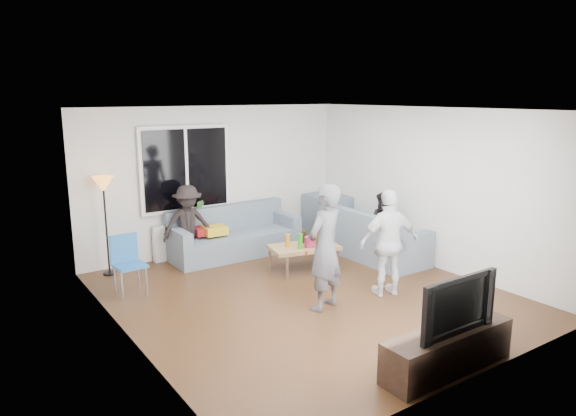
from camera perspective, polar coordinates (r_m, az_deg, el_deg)
floor at (r=7.64m, az=1.94°, el=-9.50°), size 5.00×5.50×0.04m
ceiling at (r=7.10m, az=2.10°, el=10.71°), size 5.00×5.50×0.04m
wall_back at (r=9.59m, az=-7.83°, el=3.08°), size 5.00×0.04×2.60m
wall_front at (r=5.35m, az=19.90°, el=-4.89°), size 5.00×0.04×2.60m
wall_left at (r=6.15m, az=-17.31°, el=-2.53°), size 0.04×5.50×2.60m
wall_right at (r=8.95m, az=15.15°, el=2.11°), size 0.04×5.50×2.60m
window_frame at (r=9.23m, az=-10.99°, el=4.18°), size 1.62×0.06×1.47m
window_glass at (r=9.20m, az=-10.89°, el=4.16°), size 1.50×0.02×1.35m
window_mullion at (r=9.19m, az=-10.86°, el=4.15°), size 0.05×0.03×1.35m
radiator at (r=9.45m, az=-10.59°, el=-3.31°), size 1.30×0.12×0.62m
potted_plant at (r=9.37m, az=-9.63°, el=-0.26°), size 0.25×0.22×0.38m
vase at (r=9.23m, az=-11.97°, el=-1.22°), size 0.17×0.17×0.16m
sofa_back_section at (r=9.38m, az=-5.77°, el=-2.54°), size 2.30×0.85×0.85m
sofa_right_section at (r=9.31m, az=9.18°, el=-2.75°), size 2.00×0.85×0.85m
sofa_corner at (r=10.56m, az=4.72°, el=-0.84°), size 0.85×0.85×0.85m
cushion_yellow at (r=9.16m, az=-7.91°, el=-2.40°), size 0.39×0.34×0.14m
cushion_red at (r=9.17m, az=-8.96°, el=-2.42°), size 0.38×0.33×0.13m
coffee_table at (r=8.64m, az=1.73°, el=-5.34°), size 1.20×0.82×0.40m
pitcher at (r=8.48m, az=2.34°, el=-3.67°), size 0.17×0.17×0.17m
side_chair at (r=7.80m, az=-16.67°, el=-6.03°), size 0.43×0.43×0.86m
floor_lamp at (r=8.71m, az=-18.99°, el=-1.90°), size 0.32×0.32×1.56m
player_left at (r=6.94m, az=3.99°, el=-4.26°), size 0.71×0.57×1.68m
player_right at (r=7.55m, az=10.83°, el=-3.71°), size 0.96×0.62×1.52m
spectator_right at (r=9.09m, az=10.30°, el=-2.06°), size 0.57×0.67×1.18m
spectator_back at (r=8.98m, az=-10.71°, el=-1.77°), size 0.92×0.62×1.33m
tv_console at (r=5.88m, az=16.82°, el=-14.44°), size 1.60×0.40×0.44m
television at (r=5.67m, az=17.15°, el=-9.71°), size 1.05×0.14×0.60m
bottle_c at (r=8.71m, az=1.69°, el=-3.13°), size 0.07×0.07×0.20m
bottle_d at (r=8.63m, az=3.12°, el=-3.24°), size 0.07×0.07×0.21m
bottle_b at (r=8.38m, az=1.32°, el=-3.59°), size 0.08×0.08×0.24m
bottle_e at (r=8.82m, az=3.28°, el=-2.99°), size 0.07×0.07×0.19m
bottle_a at (r=8.49m, az=-0.04°, el=-3.52°), size 0.07×0.07×0.21m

